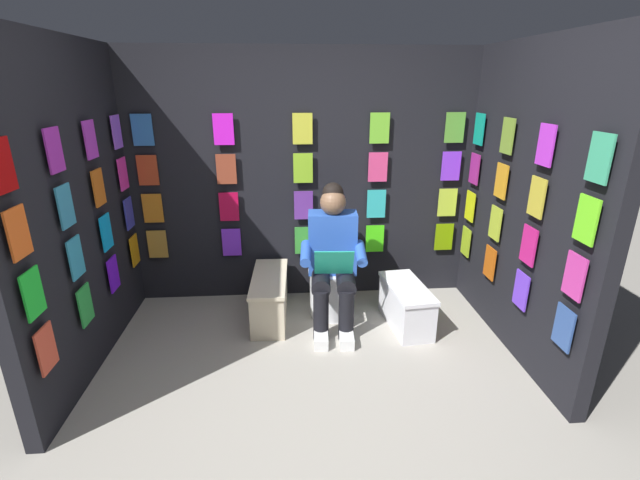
# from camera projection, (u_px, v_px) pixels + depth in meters

# --- Properties ---
(ground_plane) EXTENTS (30.00, 30.00, 0.00)m
(ground_plane) POSITION_uv_depth(u_px,v_px,m) (318.00, 438.00, 2.56)
(ground_plane) COLOR #9E998E
(display_wall_back) EXTENTS (3.15, 0.14, 2.24)m
(display_wall_back) POSITION_uv_depth(u_px,v_px,m) (303.00, 179.00, 3.99)
(display_wall_back) COLOR black
(display_wall_back) RESTS_ON ground
(display_wall_left) EXTENTS (0.14, 1.88, 2.24)m
(display_wall_left) POSITION_uv_depth(u_px,v_px,m) (526.00, 204.00, 3.17)
(display_wall_left) COLOR black
(display_wall_left) RESTS_ON ground
(display_wall_right) EXTENTS (0.14, 1.88, 2.24)m
(display_wall_right) POSITION_uv_depth(u_px,v_px,m) (74.00, 213.00, 2.95)
(display_wall_right) COLOR black
(display_wall_right) RESTS_ON ground
(toilet) EXTENTS (0.42, 0.56, 0.77)m
(toilet) POSITION_uv_depth(u_px,v_px,m) (331.00, 276.00, 3.90)
(toilet) COLOR white
(toilet) RESTS_ON ground
(person_reading) EXTENTS (0.54, 0.70, 1.19)m
(person_reading) POSITION_uv_depth(u_px,v_px,m) (333.00, 257.00, 3.60)
(person_reading) COLOR blue
(person_reading) RESTS_ON ground
(comic_longbox_near) EXTENTS (0.32, 0.81, 0.39)m
(comic_longbox_near) POSITION_uv_depth(u_px,v_px,m) (270.00, 297.00, 3.81)
(comic_longbox_near) COLOR beige
(comic_longbox_near) RESTS_ON ground
(comic_longbox_far) EXTENTS (0.36, 0.69, 0.36)m
(comic_longbox_far) POSITION_uv_depth(u_px,v_px,m) (406.00, 305.00, 3.69)
(comic_longbox_far) COLOR silver
(comic_longbox_far) RESTS_ON ground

